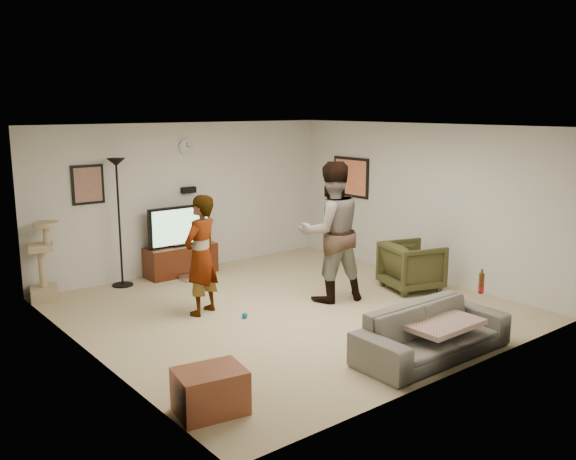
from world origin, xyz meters
TOP-DOWN VIEW (x-y plane):
  - floor at (0.00, 0.00)m, footprint 5.50×5.50m
  - ceiling at (0.00, 0.00)m, footprint 5.50×5.50m
  - wall_back at (0.00, 2.75)m, footprint 5.50×0.04m
  - wall_front at (0.00, -2.75)m, footprint 5.50×0.04m
  - wall_left at (-2.75, 0.00)m, footprint 0.04×5.50m
  - wall_right at (2.75, 0.00)m, footprint 0.04×5.50m
  - wall_clock at (0.00, 2.72)m, footprint 0.26×0.04m
  - wall_speaker at (0.00, 2.69)m, footprint 0.25×0.10m
  - picture_back at (-1.70, 2.73)m, footprint 0.42×0.03m
  - picture_right at (2.73, 1.60)m, footprint 0.03×0.78m
  - tv_stand at (-0.29, 2.50)m, footprint 1.19×0.45m
  - console_box at (-0.28, 2.11)m, footprint 0.40×0.30m
  - tv at (-0.29, 2.50)m, footprint 1.11×0.08m
  - tv_screen at (-0.29, 2.46)m, footprint 1.02×0.01m
  - floor_lamp at (-1.34, 2.49)m, footprint 0.32×0.32m
  - cat_tree at (-2.53, 2.50)m, footprint 0.46×0.46m
  - person_left at (-1.03, 0.57)m, footprint 0.70×0.59m
  - person_right at (0.73, -0.06)m, footprint 1.15×1.00m
  - sofa at (0.24, -2.30)m, footprint 1.94×0.78m
  - throw_blanket at (0.32, -2.30)m, footprint 0.91×0.71m
  - beer_bottle at (1.12, -2.30)m, footprint 0.06×0.06m
  - armchair at (2.06, -0.45)m, footprint 1.00×0.98m
  - side_table at (-2.40, -1.87)m, footprint 0.69×0.57m
  - toy_ball at (-0.70, 0.05)m, footprint 0.08×0.08m

SIDE VIEW (x-z plane):
  - floor at x=0.00m, z-range -0.02..0.00m
  - console_box at x=-0.28m, z-range 0.00..0.07m
  - toy_ball at x=-0.70m, z-range 0.00..0.08m
  - side_table at x=-2.40m, z-range 0.00..0.41m
  - tv_stand at x=-0.29m, z-range 0.00..0.49m
  - sofa at x=0.24m, z-range 0.00..0.56m
  - armchair at x=2.06m, z-range 0.00..0.73m
  - throw_blanket at x=0.32m, z-range 0.35..0.41m
  - cat_tree at x=-2.53m, z-range 0.00..1.16m
  - beer_bottle at x=1.12m, z-range 0.56..0.81m
  - person_left at x=-1.03m, z-range 0.00..1.63m
  - tv at x=-0.29m, z-range 0.49..1.15m
  - tv_screen at x=-0.29m, z-range 0.53..1.11m
  - floor_lamp at x=-1.34m, z-range 0.00..1.99m
  - person_right at x=0.73m, z-range 0.00..2.01m
  - wall_back at x=0.00m, z-range 0.00..2.50m
  - wall_front at x=0.00m, z-range 0.00..2.50m
  - wall_left at x=-2.75m, z-range 0.00..2.50m
  - wall_right at x=2.75m, z-range 0.00..2.50m
  - wall_speaker at x=0.00m, z-range 1.33..1.43m
  - picture_right at x=2.73m, z-range 1.19..1.81m
  - picture_back at x=-1.70m, z-range 1.34..1.86m
  - wall_clock at x=0.00m, z-range 1.97..2.23m
  - ceiling at x=0.00m, z-range 2.50..2.52m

